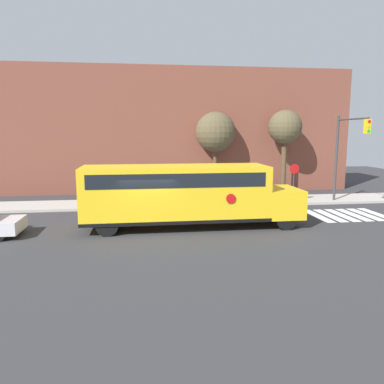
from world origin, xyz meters
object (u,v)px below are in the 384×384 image
Objects in this scene: traffic_light at (346,146)px; tree_far_sidewalk at (215,132)px; school_bus at (184,192)px; stop_sign at (294,179)px; tree_near_sidewalk at (285,129)px.

traffic_light is 9.10m from tree_far_sidewalk.
stop_sign is (7.50, 4.78, -0.06)m from school_bus.
tree_near_sidewalk reaches higher than school_bus.
school_bus is 10.84m from tree_far_sidewalk.
tree_near_sidewalk is 5.10m from tree_far_sidewalk.
tree_far_sidewalk is (-5.04, 0.75, -0.28)m from tree_near_sidewalk.
tree_near_sidewalk reaches higher than tree_far_sidewalk.
tree_far_sidewalk reaches higher than traffic_light.
tree_far_sidewalk is (-4.03, 5.10, 2.87)m from stop_sign.
school_bus is 11.47m from traffic_light.
school_bus is 12.85m from tree_near_sidewalk.
tree_far_sidewalk is (-7.04, 5.71, 0.84)m from traffic_light.
traffic_light is at bearing 21.65° from school_bus.
school_bus is 8.89m from stop_sign.
stop_sign is 5.47m from tree_near_sidewalk.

